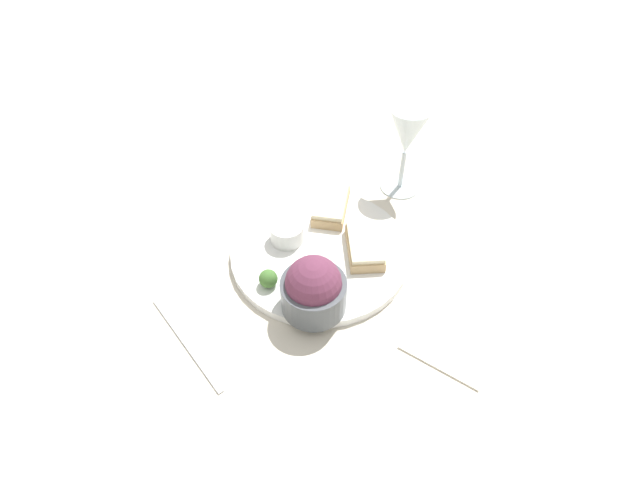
{
  "coord_description": "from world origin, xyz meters",
  "views": [
    {
      "loc": [
        0.48,
        -0.25,
        0.6
      ],
      "look_at": [
        0.0,
        0.0,
        0.03
      ],
      "focal_mm": 28.0,
      "sensor_mm": 36.0,
      "label": 1
    }
  ],
  "objects": [
    {
      "name": "cheese_toast_far",
      "position": [
        -0.07,
        0.06,
        0.03
      ],
      "size": [
        0.11,
        0.1,
        0.03
      ],
      "color": "tan",
      "rests_on": "dinner_plate"
    },
    {
      "name": "dinner_plate",
      "position": [
        0.0,
        0.0,
        0.01
      ],
      "size": [
        0.29,
        0.29,
        0.01
      ],
      "color": "white",
      "rests_on": "ground_plane"
    },
    {
      "name": "sauce_ramekin",
      "position": [
        -0.04,
        -0.04,
        0.03
      ],
      "size": [
        0.05,
        0.05,
        0.03
      ],
      "color": "white",
      "rests_on": "dinner_plate"
    },
    {
      "name": "cheese_toast_near",
      "position": [
        0.04,
        0.06,
        0.03
      ],
      "size": [
        0.11,
        0.09,
        0.03
      ],
      "color": "tan",
      "rests_on": "dinner_plate"
    },
    {
      "name": "salad_bowl",
      "position": [
        0.09,
        -0.06,
        0.05
      ],
      "size": [
        0.09,
        0.09,
        0.09
      ],
      "color": "#4C5156",
      "rests_on": "dinner_plate"
    },
    {
      "name": "ground_plane",
      "position": [
        0.0,
        0.0,
        0.0
      ],
      "size": [
        4.0,
        4.0,
        0.0
      ],
      "primitive_type": "plane",
      "color": "beige"
    },
    {
      "name": "wine_glass",
      "position": [
        -0.08,
        0.21,
        0.11
      ],
      "size": [
        0.07,
        0.07,
        0.17
      ],
      "color": "silver",
      "rests_on": "ground_plane"
    },
    {
      "name": "napkin",
      "position": [
        0.22,
        0.11,
        0.0
      ],
      "size": [
        0.17,
        0.19,
        0.01
      ],
      "color": "beige",
      "rests_on": "ground_plane"
    },
    {
      "name": "garnish",
      "position": [
        0.03,
        -0.1,
        0.03
      ],
      "size": [
        0.03,
        0.03,
        0.03
      ],
      "color": "#477533",
      "rests_on": "dinner_plate"
    },
    {
      "name": "fork",
      "position": [
        0.06,
        -0.24,
        0.0
      ],
      "size": [
        0.19,
        0.04,
        0.01
      ],
      "color": "silver",
      "rests_on": "ground_plane"
    }
  ]
}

